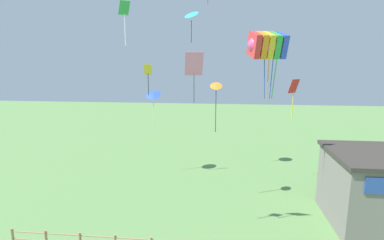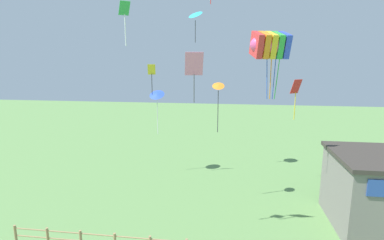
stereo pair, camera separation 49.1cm
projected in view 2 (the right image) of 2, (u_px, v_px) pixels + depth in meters
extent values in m
cylinder|color=#9E7F56|center=(16.00, 234.00, 16.27)|extent=(0.14, 0.14, 1.08)
cylinder|color=#9E7F56|center=(48.00, 237.00, 16.02)|extent=(0.14, 0.14, 1.08)
cylinder|color=#9E7F56|center=(81.00, 240.00, 15.78)|extent=(0.14, 0.14, 1.08)
ellipsoid|color=#E54C8C|center=(270.00, 45.00, 19.00)|extent=(3.02, 2.43, 1.77)
cube|color=red|center=(257.00, 45.00, 18.87)|extent=(0.86, 1.84, 1.80)
cube|color=orange|center=(263.00, 45.00, 18.94)|extent=(0.86, 1.84, 1.80)
cube|color=yellow|center=(270.00, 45.00, 19.00)|extent=(0.86, 1.84, 1.80)
cube|color=green|center=(277.00, 45.00, 19.07)|extent=(0.86, 1.84, 1.80)
cube|color=blue|center=(283.00, 45.00, 19.13)|extent=(0.86, 1.84, 1.80)
cylinder|color=blue|center=(267.00, 78.00, 19.20)|extent=(0.24, 0.43, 2.80)
cylinder|color=orange|center=(271.00, 78.00, 19.17)|extent=(0.12, 0.45, 2.80)
cylinder|color=blue|center=(274.00, 78.00, 19.16)|extent=(0.12, 0.45, 2.80)
cylinder|color=green|center=(277.00, 78.00, 19.17)|extent=(0.24, 0.43, 2.80)
cube|color=pink|center=(194.00, 64.00, 15.37)|extent=(1.03, 0.75, 1.19)
cylinder|color=#4C4C51|center=(194.00, 89.00, 15.63)|extent=(0.05, 0.05, 1.49)
cone|color=#2DB2C6|center=(195.00, 14.00, 24.43)|extent=(1.59, 1.55, 0.69)
cylinder|color=#2D2D33|center=(195.00, 32.00, 24.70)|extent=(0.05, 0.05, 1.77)
cube|color=yellow|center=(152.00, 69.00, 23.99)|extent=(0.65, 0.37, 0.82)
cylinder|color=black|center=(152.00, 84.00, 24.22)|extent=(0.05, 0.05, 1.70)
cone|color=blue|center=(157.00, 94.00, 25.30)|extent=(1.35, 1.22, 0.75)
cylinder|color=silver|center=(157.00, 118.00, 25.69)|extent=(0.05, 0.05, 2.98)
cube|color=green|center=(124.00, 8.00, 14.27)|extent=(0.63, 0.61, 0.61)
cylinder|color=white|center=(125.00, 30.00, 14.47)|extent=(0.05, 0.05, 1.47)
cube|color=red|center=(296.00, 86.00, 17.55)|extent=(0.71, 0.64, 0.84)
cylinder|color=yellow|center=(295.00, 106.00, 17.78)|extent=(0.05, 0.05, 1.62)
cone|color=orange|center=(218.00, 86.00, 19.83)|extent=(0.83, 0.74, 0.48)
cylinder|color=#333338|center=(218.00, 112.00, 20.18)|extent=(0.05, 0.05, 2.85)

